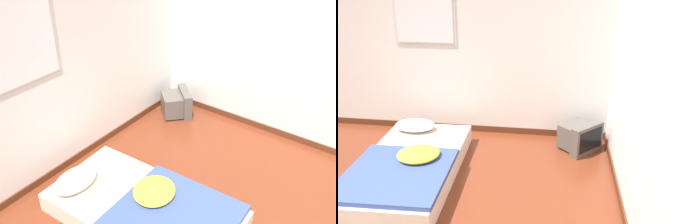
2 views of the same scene
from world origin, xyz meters
The scene contains 3 objects.
wall_back centered at (0.00, 2.95, 1.29)m, with size 7.40×0.08×2.60m.
mattress_bed centered at (0.21, 1.61, 0.14)m, with size 1.11×1.98×0.36m.
crt_tv centered at (2.13, 2.54, 0.18)m, with size 0.59×0.59×0.38m.
Camera 1 is at (-1.85, -0.21, 2.94)m, focal length 40.00 mm.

